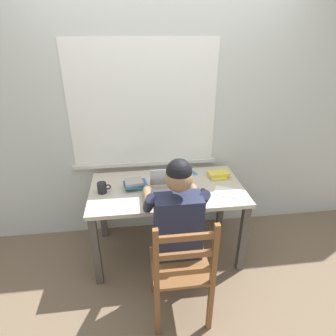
{
  "coord_description": "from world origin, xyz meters",
  "views": [
    {
      "loc": [
        -0.28,
        -2.21,
        2.01
      ],
      "look_at": [
        0.0,
        -0.05,
        0.95
      ],
      "focal_mm": 30.42,
      "sensor_mm": 36.0,
      "label": 1
    }
  ],
  "objects_px": {
    "seated_person": "(176,220)",
    "landscape_photo_print": "(190,174)",
    "wooden_chair": "(181,270)",
    "book_stack_main": "(135,184)",
    "laptop": "(170,189)",
    "computer_mouse": "(204,191)",
    "desk": "(167,197)",
    "coffee_mug_dark": "(102,188)",
    "coffee_mug_white": "(178,174)",
    "book_stack_side": "(218,175)"
  },
  "relations": [
    {
      "from": "book_stack_side",
      "to": "computer_mouse",
      "type": "bearing_deg",
      "value": -127.38
    },
    {
      "from": "seated_person",
      "to": "wooden_chair",
      "type": "relative_size",
      "value": 1.32
    },
    {
      "from": "coffee_mug_white",
      "to": "landscape_photo_print",
      "type": "bearing_deg",
      "value": 33.7
    },
    {
      "from": "coffee_mug_white",
      "to": "book_stack_main",
      "type": "bearing_deg",
      "value": -163.32
    },
    {
      "from": "wooden_chair",
      "to": "computer_mouse",
      "type": "xyz_separation_m",
      "value": [
        0.29,
        0.59,
        0.28
      ]
    },
    {
      "from": "computer_mouse",
      "to": "coffee_mug_dark",
      "type": "distance_m",
      "value": 0.88
    },
    {
      "from": "computer_mouse",
      "to": "seated_person",
      "type": "bearing_deg",
      "value": -133.47
    },
    {
      "from": "desk",
      "to": "book_stack_side",
      "type": "bearing_deg",
      "value": 14.63
    },
    {
      "from": "laptop",
      "to": "book_stack_side",
      "type": "distance_m",
      "value": 0.56
    },
    {
      "from": "seated_person",
      "to": "landscape_photo_print",
      "type": "height_order",
      "value": "seated_person"
    },
    {
      "from": "laptop",
      "to": "coffee_mug_dark",
      "type": "height_order",
      "value": "laptop"
    },
    {
      "from": "wooden_chair",
      "to": "book_stack_main",
      "type": "relative_size",
      "value": 4.35
    },
    {
      "from": "laptop",
      "to": "computer_mouse",
      "type": "xyz_separation_m",
      "value": [
        0.29,
        -0.03,
        -0.03
      ]
    },
    {
      "from": "laptop",
      "to": "wooden_chair",
      "type": "bearing_deg",
      "value": -90.3
    },
    {
      "from": "computer_mouse",
      "to": "book_stack_main",
      "type": "relative_size",
      "value": 0.46
    },
    {
      "from": "laptop",
      "to": "landscape_photo_print",
      "type": "height_order",
      "value": "laptop"
    },
    {
      "from": "laptop",
      "to": "computer_mouse",
      "type": "height_order",
      "value": "laptop"
    },
    {
      "from": "seated_person",
      "to": "wooden_chair",
      "type": "height_order",
      "value": "seated_person"
    },
    {
      "from": "desk",
      "to": "seated_person",
      "type": "height_order",
      "value": "seated_person"
    },
    {
      "from": "desk",
      "to": "landscape_photo_print",
      "type": "relative_size",
      "value": 10.56
    },
    {
      "from": "laptop",
      "to": "coffee_mug_white",
      "type": "height_order",
      "value": "laptop"
    },
    {
      "from": "coffee_mug_dark",
      "to": "book_stack_main",
      "type": "relative_size",
      "value": 0.54
    },
    {
      "from": "coffee_mug_dark",
      "to": "landscape_photo_print",
      "type": "height_order",
      "value": "coffee_mug_dark"
    },
    {
      "from": "laptop",
      "to": "landscape_photo_print",
      "type": "xyz_separation_m",
      "value": [
        0.25,
        0.35,
        -0.05
      ]
    },
    {
      "from": "landscape_photo_print",
      "to": "desk",
      "type": "bearing_deg",
      "value": -155.99
    },
    {
      "from": "coffee_mug_dark",
      "to": "book_stack_side",
      "type": "relative_size",
      "value": 0.59
    },
    {
      "from": "seated_person",
      "to": "computer_mouse",
      "type": "bearing_deg",
      "value": 46.53
    },
    {
      "from": "seated_person",
      "to": "laptop",
      "type": "xyz_separation_m",
      "value": [
        0.0,
        0.34,
        0.09
      ]
    },
    {
      "from": "wooden_chair",
      "to": "computer_mouse",
      "type": "height_order",
      "value": "wooden_chair"
    },
    {
      "from": "laptop",
      "to": "coffee_mug_dark",
      "type": "xyz_separation_m",
      "value": [
        -0.58,
        0.1,
        -0.0
      ]
    },
    {
      "from": "desk",
      "to": "book_stack_main",
      "type": "xyz_separation_m",
      "value": [
        -0.29,
        0.03,
        0.14
      ]
    },
    {
      "from": "book_stack_main",
      "to": "book_stack_side",
      "type": "bearing_deg",
      "value": 7.76
    },
    {
      "from": "wooden_chair",
      "to": "laptop",
      "type": "relative_size",
      "value": 2.85
    },
    {
      "from": "coffee_mug_white",
      "to": "seated_person",
      "type": "bearing_deg",
      "value": -101.04
    },
    {
      "from": "desk",
      "to": "coffee_mug_dark",
      "type": "bearing_deg",
      "value": -178.69
    },
    {
      "from": "computer_mouse",
      "to": "book_stack_side",
      "type": "xyz_separation_m",
      "value": [
        0.21,
        0.27,
        0.01
      ]
    },
    {
      "from": "book_stack_main",
      "to": "landscape_photo_print",
      "type": "bearing_deg",
      "value": 21.27
    },
    {
      "from": "seated_person",
      "to": "book_stack_side",
      "type": "distance_m",
      "value": 0.77
    },
    {
      "from": "coffee_mug_white",
      "to": "book_stack_side",
      "type": "height_order",
      "value": "coffee_mug_white"
    },
    {
      "from": "wooden_chair",
      "to": "book_stack_main",
      "type": "height_order",
      "value": "wooden_chair"
    },
    {
      "from": "desk",
      "to": "landscape_photo_print",
      "type": "xyz_separation_m",
      "value": [
        0.26,
        0.24,
        0.1
      ]
    },
    {
      "from": "coffee_mug_white",
      "to": "coffee_mug_dark",
      "type": "xyz_separation_m",
      "value": [
        -0.7,
        -0.16,
        -0.0
      ]
    },
    {
      "from": "desk",
      "to": "coffee_mug_white",
      "type": "bearing_deg",
      "value": 49.25
    },
    {
      "from": "seated_person",
      "to": "book_stack_main",
      "type": "height_order",
      "value": "seated_person"
    },
    {
      "from": "book_stack_main",
      "to": "computer_mouse",
      "type": "bearing_deg",
      "value": -15.48
    },
    {
      "from": "desk",
      "to": "coffee_mug_white",
      "type": "height_order",
      "value": "coffee_mug_white"
    },
    {
      "from": "laptop",
      "to": "desk",
      "type": "bearing_deg",
      "value": 97.97
    },
    {
      "from": "desk",
      "to": "book_stack_main",
      "type": "height_order",
      "value": "book_stack_main"
    },
    {
      "from": "landscape_photo_print",
      "to": "book_stack_main",
      "type": "bearing_deg",
      "value": -176.97
    },
    {
      "from": "computer_mouse",
      "to": "book_stack_main",
      "type": "bearing_deg",
      "value": 164.52
    }
  ]
}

